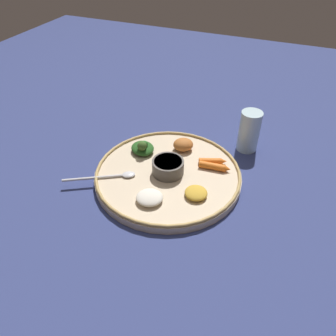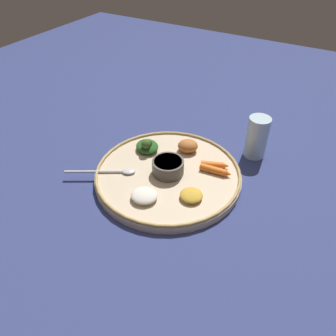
% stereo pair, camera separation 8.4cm
% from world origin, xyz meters
% --- Properties ---
extents(ground_plane, '(2.40, 2.40, 0.00)m').
position_xyz_m(ground_plane, '(0.00, 0.00, 0.00)').
color(ground_plane, navy).
extents(platter, '(0.38, 0.38, 0.02)m').
position_xyz_m(platter, '(0.00, 0.00, 0.01)').
color(platter, '#C6B293').
rests_on(platter, ground_plane).
extents(platter_rim, '(0.37, 0.37, 0.01)m').
position_xyz_m(platter_rim, '(0.00, 0.00, 0.02)').
color(platter_rim, tan).
rests_on(platter_rim, platter).
extents(center_bowl, '(0.08, 0.08, 0.04)m').
position_xyz_m(center_bowl, '(0.00, 0.00, 0.04)').
color(center_bowl, '#4C4742').
rests_on(center_bowl, platter).
extents(spoon, '(0.11, 0.16, 0.01)m').
position_xyz_m(spoon, '(0.07, -0.13, 0.02)').
color(spoon, silver).
rests_on(spoon, platter).
extents(greens_pile, '(0.09, 0.09, 0.04)m').
position_xyz_m(greens_pile, '(-0.05, -0.10, 0.03)').
color(greens_pile, '#23511E').
rests_on(greens_pile, platter).
extents(carrot_near_spoon, '(0.03, 0.08, 0.02)m').
position_xyz_m(carrot_near_spoon, '(-0.06, 0.11, 0.03)').
color(carrot_near_spoon, orange).
rests_on(carrot_near_spoon, platter).
extents(carrot_outer, '(0.04, 0.07, 0.02)m').
position_xyz_m(carrot_outer, '(-0.08, 0.09, 0.03)').
color(carrot_outer, orange).
rests_on(carrot_outer, platter).
extents(mound_lentil_yellow, '(0.08, 0.08, 0.02)m').
position_xyz_m(mound_lentil_yellow, '(0.05, 0.09, 0.03)').
color(mound_lentil_yellow, gold).
rests_on(mound_lentil_yellow, platter).
extents(mound_chickpea, '(0.07, 0.07, 0.03)m').
position_xyz_m(mound_chickpea, '(-0.11, -0.00, 0.04)').
color(mound_chickpea, '#B2662D').
rests_on(mound_chickpea, platter).
extents(mound_rice_white, '(0.08, 0.08, 0.02)m').
position_xyz_m(mound_rice_white, '(0.11, 0.00, 0.03)').
color(mound_rice_white, silver).
rests_on(mound_rice_white, platter).
extents(drinking_glass, '(0.06, 0.06, 0.12)m').
position_xyz_m(drinking_glass, '(-0.21, 0.16, 0.05)').
color(drinking_glass, silver).
rests_on(drinking_glass, ground_plane).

